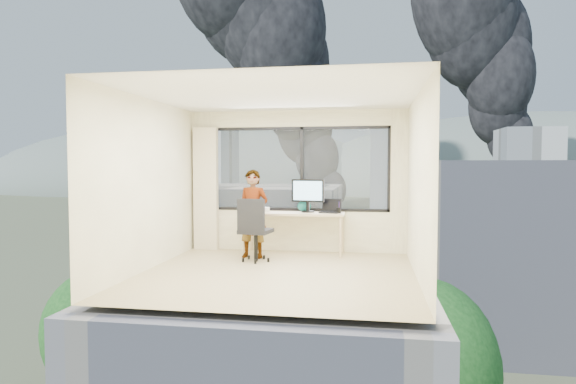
% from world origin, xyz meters
% --- Properties ---
extents(floor, '(4.00, 4.00, 0.01)m').
position_xyz_m(floor, '(0.00, 0.00, 0.00)').
color(floor, tan).
rests_on(floor, ground).
extents(ceiling, '(4.00, 4.00, 0.01)m').
position_xyz_m(ceiling, '(0.00, 0.00, 2.60)').
color(ceiling, white).
rests_on(ceiling, ground).
extents(wall_front, '(4.00, 0.01, 2.60)m').
position_xyz_m(wall_front, '(0.00, -2.00, 1.30)').
color(wall_front, beige).
rests_on(wall_front, ground).
extents(wall_left, '(0.01, 4.00, 2.60)m').
position_xyz_m(wall_left, '(-2.00, 0.00, 1.30)').
color(wall_left, beige).
rests_on(wall_left, ground).
extents(wall_right, '(0.01, 4.00, 2.60)m').
position_xyz_m(wall_right, '(2.00, 0.00, 1.30)').
color(wall_right, beige).
rests_on(wall_right, ground).
extents(window_wall, '(3.30, 0.16, 1.55)m').
position_xyz_m(window_wall, '(0.05, 2.00, 1.52)').
color(window_wall, black).
rests_on(window_wall, ground).
extents(curtain, '(0.45, 0.14, 2.30)m').
position_xyz_m(curtain, '(-1.72, 1.88, 1.15)').
color(curtain, beige).
rests_on(curtain, floor).
extents(desk, '(1.80, 0.60, 0.75)m').
position_xyz_m(desk, '(0.00, 1.66, 0.38)').
color(desk, '#CCB489').
rests_on(desk, floor).
extents(chair, '(0.62, 0.62, 1.07)m').
position_xyz_m(chair, '(-0.52, 0.88, 0.54)').
color(chair, black).
rests_on(chair, floor).
extents(person, '(0.61, 0.46, 1.52)m').
position_xyz_m(person, '(-0.64, 1.18, 0.76)').
color(person, '#2D2D33').
rests_on(person, floor).
extents(monitor, '(0.61, 0.23, 0.60)m').
position_xyz_m(monitor, '(0.24, 1.75, 1.05)').
color(monitor, black).
rests_on(monitor, desk).
extents(game_console, '(0.33, 0.30, 0.07)m').
position_xyz_m(game_console, '(-0.63, 1.84, 0.78)').
color(game_console, white).
rests_on(game_console, desk).
extents(laptop, '(0.42, 0.43, 0.22)m').
position_xyz_m(laptop, '(0.64, 1.68, 0.86)').
color(laptop, black).
rests_on(laptop, desk).
extents(cellphone, '(0.11, 0.07, 0.01)m').
position_xyz_m(cellphone, '(0.64, 1.57, 0.76)').
color(cellphone, black).
rests_on(cellphone, desk).
extents(pen_cup, '(0.09, 0.09, 0.10)m').
position_xyz_m(pen_cup, '(0.80, 1.64, 0.80)').
color(pen_cup, black).
rests_on(pen_cup, desk).
extents(handbag, '(0.27, 0.16, 0.19)m').
position_xyz_m(handbag, '(0.16, 1.87, 0.85)').
color(handbag, '#0C4D4C').
rests_on(handbag, desk).
extents(exterior_ground, '(400.00, 400.00, 0.04)m').
position_xyz_m(exterior_ground, '(0.00, 120.00, -14.00)').
color(exterior_ground, '#515B3D').
rests_on(exterior_ground, ground).
extents(near_bldg_a, '(16.00, 12.00, 14.00)m').
position_xyz_m(near_bldg_a, '(-9.00, 30.00, -7.00)').
color(near_bldg_a, beige).
rests_on(near_bldg_a, exterior_ground).
extents(near_bldg_b, '(14.00, 13.00, 16.00)m').
position_xyz_m(near_bldg_b, '(12.00, 38.00, -6.00)').
color(near_bldg_b, silver).
rests_on(near_bldg_b, exterior_ground).
extents(far_tower_a, '(14.00, 14.00, 28.00)m').
position_xyz_m(far_tower_a, '(-35.00, 95.00, 0.00)').
color(far_tower_a, silver).
rests_on(far_tower_a, exterior_ground).
extents(far_tower_b, '(13.00, 13.00, 30.00)m').
position_xyz_m(far_tower_b, '(8.00, 120.00, 1.00)').
color(far_tower_b, silver).
rests_on(far_tower_b, exterior_ground).
extents(far_tower_c, '(15.00, 15.00, 26.00)m').
position_xyz_m(far_tower_c, '(45.00, 140.00, -1.00)').
color(far_tower_c, silver).
rests_on(far_tower_c, exterior_ground).
extents(far_tower_d, '(16.00, 14.00, 22.00)m').
position_xyz_m(far_tower_d, '(-60.00, 150.00, -3.00)').
color(far_tower_d, silver).
rests_on(far_tower_d, exterior_ground).
extents(hill_a, '(288.00, 216.00, 90.00)m').
position_xyz_m(hill_a, '(-120.00, 320.00, -14.00)').
color(hill_a, slate).
rests_on(hill_a, exterior_ground).
extents(hill_b, '(300.00, 220.00, 96.00)m').
position_xyz_m(hill_b, '(100.00, 320.00, -14.00)').
color(hill_b, slate).
rests_on(hill_b, exterior_ground).
extents(tree_a, '(7.00, 7.00, 8.00)m').
position_xyz_m(tree_a, '(-16.00, 22.00, -10.00)').
color(tree_a, '#174719').
rests_on(tree_a, exterior_ground).
extents(smoke_plume_a, '(40.00, 24.00, 90.00)m').
position_xyz_m(smoke_plume_a, '(-10.00, 150.00, 39.00)').
color(smoke_plume_a, black).
rests_on(smoke_plume_a, exterior_ground).
extents(smoke_plume_b, '(30.00, 18.00, 70.00)m').
position_xyz_m(smoke_plume_b, '(55.00, 170.00, 27.00)').
color(smoke_plume_b, black).
rests_on(smoke_plume_b, exterior_ground).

